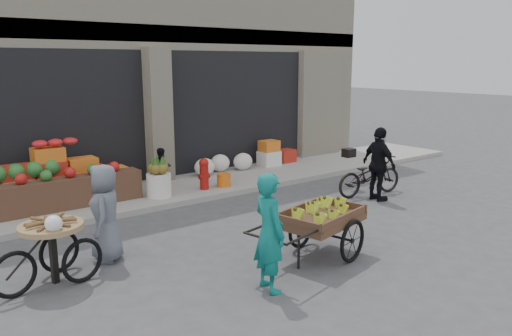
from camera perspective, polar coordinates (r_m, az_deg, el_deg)
ground at (r=8.48m, az=4.95°, el=-8.32°), size 80.00×80.00×0.00m
sidewalk at (r=11.67m, az=-8.80°, el=-2.41°), size 18.00×2.20×0.12m
building at (r=14.89m, az=-16.80°, el=13.19°), size 14.00×6.45×7.00m
fruit_display at (r=10.86m, az=-21.16°, el=-0.86°), size 3.10×1.12×1.24m
pineapple_bin at (r=10.83m, az=-11.03°, el=-1.94°), size 0.52×0.52×0.50m
fire_hydrant at (r=11.27m, az=-5.96°, el=-0.53°), size 0.22×0.22×0.71m
orange_bucket at (r=11.55m, az=-3.69°, el=-1.37°), size 0.32×0.32×0.30m
right_bay_goods at (r=13.48m, az=-0.34°, el=1.20°), size 3.35×0.60×0.70m
seated_person at (r=11.48m, az=-10.65°, el=-0.03°), size 0.51×0.43×0.93m
banana_cart at (r=7.60m, az=7.27°, el=-5.43°), size 2.36×1.33×0.93m
vendor_woman at (r=6.48m, az=1.53°, el=-7.39°), size 0.46×0.62×1.58m
tricycle_cart at (r=7.27m, az=-22.29°, el=-7.99°), size 1.46×1.03×0.95m
vendor_grey at (r=7.79m, az=-16.86°, el=-4.94°), size 0.76×0.86×1.48m
bicycle at (r=11.45m, az=12.85°, el=-0.85°), size 1.79×0.86×0.90m
cyclist at (r=10.98m, az=13.87°, el=0.41°), size 0.53×0.98×1.60m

